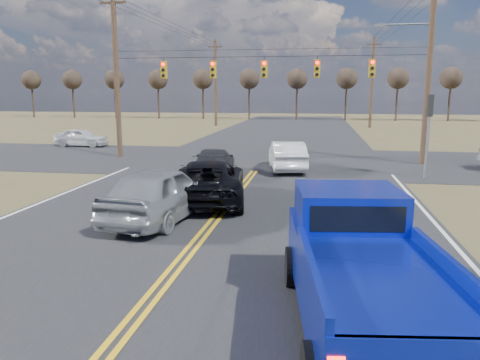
% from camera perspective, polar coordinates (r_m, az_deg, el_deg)
% --- Properties ---
extents(ground, '(160.00, 160.00, 0.00)m').
position_cam_1_polar(ground, '(10.66, -8.55, -11.55)').
color(ground, brown).
rests_on(ground, ground).
extents(road_main, '(14.00, 120.00, 0.02)m').
position_cam_1_polar(road_main, '(20.03, 0.23, -0.88)').
color(road_main, '#28282B').
rests_on(road_main, ground).
extents(road_cross, '(120.00, 12.00, 0.02)m').
position_cam_1_polar(road_cross, '(27.84, 2.86, 2.38)').
color(road_cross, '#28282B').
rests_on(road_cross, ground).
extents(signal_gantry, '(19.60, 4.83, 10.00)m').
position_cam_1_polar(signal_gantry, '(27.30, 3.98, 12.87)').
color(signal_gantry, '#473323').
rests_on(signal_gantry, ground).
extents(utility_poles, '(19.60, 58.32, 10.00)m').
position_cam_1_polar(utility_poles, '(26.58, 2.72, 13.29)').
color(utility_poles, '#473323').
rests_on(utility_poles, ground).
extents(treeline, '(87.00, 117.80, 7.40)m').
position_cam_1_polar(treeline, '(36.51, 4.61, 13.31)').
color(treeline, '#33261C').
rests_on(treeline, ground).
extents(pickup_truck, '(2.89, 6.04, 2.18)m').
position_cam_1_polar(pickup_truck, '(8.35, 14.53, -10.41)').
color(pickup_truck, black).
rests_on(pickup_truck, ground).
extents(silver_suv, '(2.74, 5.37, 1.75)m').
position_cam_1_polar(silver_suv, '(14.99, -9.71, -1.56)').
color(silver_suv, '#979A9E').
rests_on(silver_suv, ground).
extents(black_suv, '(3.48, 5.96, 1.56)m').
position_cam_1_polar(black_suv, '(17.28, -3.90, -0.13)').
color(black_suv, black).
rests_on(black_suv, ground).
extents(white_car_queue, '(2.37, 4.82, 1.52)m').
position_cam_1_polar(white_car_queue, '(24.38, 5.76, 2.96)').
color(white_car_queue, silver).
rests_on(white_car_queue, ground).
extents(dgrey_car_queue, '(2.42, 4.74, 1.32)m').
position_cam_1_polar(dgrey_car_queue, '(22.82, -3.18, 2.21)').
color(dgrey_car_queue, '#2D2E32').
rests_on(dgrey_car_queue, ground).
extents(cross_car_west, '(1.77, 4.05, 1.36)m').
position_cam_1_polar(cross_car_west, '(36.89, -18.80, 4.94)').
color(cross_car_west, white).
rests_on(cross_car_west, ground).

